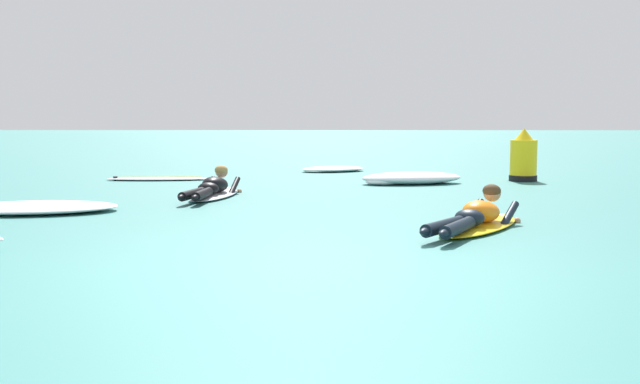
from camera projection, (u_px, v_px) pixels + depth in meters
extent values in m
plane|color=#387A75|center=(317.00, 175.00, 16.20)|extent=(120.00, 120.00, 0.00)
ellipsoid|color=yellow|center=(479.00, 226.00, 8.38)|extent=(1.52, 2.00, 0.07)
ellipsoid|color=yellow|center=(505.00, 216.00, 9.17)|extent=(0.29, 0.28, 0.06)
ellipsoid|color=orange|center=(481.00, 211.00, 8.40)|extent=(0.67, 0.76, 0.34)
ellipsoid|color=black|center=(470.00, 218.00, 8.09)|extent=(0.44, 0.41, 0.20)
cylinder|color=black|center=(444.00, 226.00, 7.66)|extent=(0.58, 0.76, 0.14)
ellipsoid|color=black|center=(426.00, 231.00, 7.32)|extent=(0.20, 0.24, 0.08)
cylinder|color=black|center=(458.00, 227.00, 7.57)|extent=(0.50, 0.79, 0.14)
ellipsoid|color=black|center=(445.00, 233.00, 7.22)|extent=(0.20, 0.24, 0.08)
cylinder|color=black|center=(474.00, 214.00, 8.83)|extent=(0.37, 0.53, 0.33)
sphere|color=tan|center=(484.00, 218.00, 9.15)|extent=(0.09, 0.09, 0.09)
cylinder|color=black|center=(508.00, 216.00, 8.58)|extent=(0.37, 0.53, 0.33)
sphere|color=tan|center=(517.00, 221.00, 8.89)|extent=(0.09, 0.09, 0.09)
sphere|color=tan|center=(492.00, 193.00, 8.70)|extent=(0.21, 0.21, 0.21)
ellipsoid|color=#47331E|center=(492.00, 191.00, 8.68)|extent=(0.29, 0.28, 0.16)
ellipsoid|color=silver|center=(214.00, 195.00, 11.77)|extent=(0.82, 2.03, 0.07)
ellipsoid|color=silver|center=(230.00, 189.00, 12.69)|extent=(0.23, 0.22, 0.06)
ellipsoid|color=black|center=(215.00, 184.00, 11.81)|extent=(0.48, 0.70, 0.35)
ellipsoid|color=black|center=(208.00, 189.00, 11.43)|extent=(0.37, 0.32, 0.20)
cylinder|color=black|center=(192.00, 194.00, 10.90)|extent=(0.29, 0.82, 0.14)
ellipsoid|color=black|center=(182.00, 197.00, 10.51)|extent=(0.13, 0.23, 0.08)
cylinder|color=black|center=(203.00, 194.00, 10.88)|extent=(0.19, 0.81, 0.14)
ellipsoid|color=black|center=(196.00, 197.00, 10.48)|extent=(0.13, 0.23, 0.08)
cylinder|color=black|center=(209.00, 187.00, 12.20)|extent=(0.16, 0.59, 0.34)
sphere|color=tan|center=(215.00, 191.00, 12.59)|extent=(0.09, 0.09, 0.09)
cylinder|color=black|center=(234.00, 188.00, 12.12)|extent=(0.16, 0.59, 0.34)
sphere|color=tan|center=(239.00, 191.00, 12.49)|extent=(0.09, 0.09, 0.09)
sphere|color=tan|center=(222.00, 172.00, 12.17)|extent=(0.21, 0.21, 0.21)
ellipsoid|color=#AD894C|center=(221.00, 170.00, 12.15)|extent=(0.24, 0.23, 0.16)
ellipsoid|color=silver|center=(158.00, 179.00, 14.92)|extent=(2.13, 0.72, 0.07)
cube|color=yellow|center=(158.00, 177.00, 14.92)|extent=(1.78, 0.18, 0.01)
cone|color=black|center=(115.00, 180.00, 14.87)|extent=(0.11, 0.11, 0.16)
ellipsoid|color=white|center=(412.00, 178.00, 14.09)|extent=(2.16, 1.37, 0.24)
ellipsoid|color=white|center=(433.00, 179.00, 14.33)|extent=(0.78, 0.56, 0.17)
ellipsoid|color=white|center=(384.00, 182.00, 13.88)|extent=(0.84, 0.71, 0.13)
ellipsoid|color=white|center=(333.00, 169.00, 17.35)|extent=(1.83, 1.51, 0.13)
ellipsoid|color=white|center=(345.00, 169.00, 17.64)|extent=(0.72, 0.67, 0.09)
ellipsoid|color=white|center=(316.00, 171.00, 17.08)|extent=(0.66, 0.59, 0.07)
ellipsoid|color=white|center=(34.00, 207.00, 9.87)|extent=(2.38, 1.48, 0.14)
ellipsoid|color=white|center=(79.00, 207.00, 10.11)|extent=(0.84, 0.64, 0.09)
cylinder|color=yellow|center=(523.00, 161.00, 14.71)|extent=(0.54, 0.54, 0.84)
cone|color=yellow|center=(524.00, 134.00, 14.65)|extent=(0.38, 0.38, 0.24)
cylinder|color=black|center=(523.00, 178.00, 14.74)|extent=(0.56, 0.56, 0.12)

